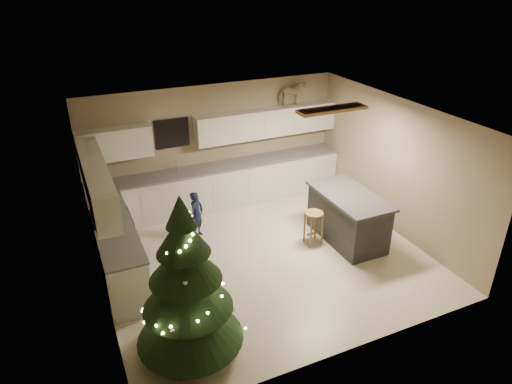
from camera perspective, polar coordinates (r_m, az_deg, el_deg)
ground_plane at (r=8.33m, az=1.00°, el=-8.09°), size 5.50×5.50×0.00m
room_shell at (r=7.49m, az=1.26°, el=3.07°), size 5.52×5.02×2.61m
cabinetry at (r=9.02m, az=-8.70°, el=0.04°), size 5.50×3.20×2.00m
island at (r=8.77m, az=11.37°, el=-3.06°), size 0.90×1.70×0.95m
bar_stool at (r=8.54m, az=7.24°, el=-3.51°), size 0.34×0.34×0.65m
christmas_tree at (r=6.03m, az=-8.61°, el=-12.29°), size 1.48×1.43×2.37m
toddler at (r=8.76m, az=-7.43°, el=-2.84°), size 0.41×0.39×0.94m
rocking_horse at (r=10.04m, az=4.57°, el=12.18°), size 0.60×0.29×0.52m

